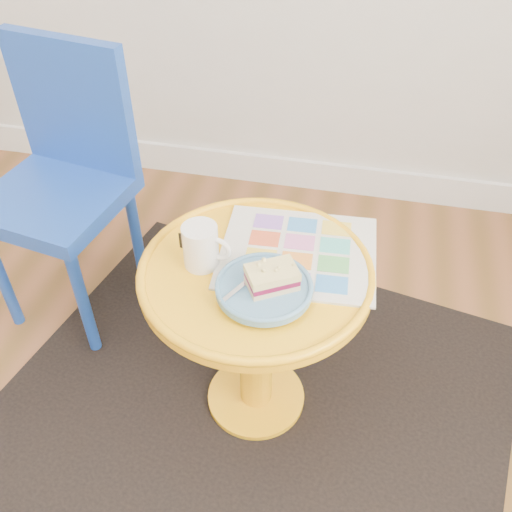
% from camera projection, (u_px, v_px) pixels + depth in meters
% --- Properties ---
extents(rug, '(1.50, 1.34, 0.01)m').
position_uv_depth(rug, '(256.00, 398.00, 1.55)').
color(rug, black).
rests_on(rug, ground).
extents(side_table, '(0.51, 0.51, 0.48)m').
position_uv_depth(side_table, '(256.00, 313.00, 1.32)').
color(side_table, '#FFB015').
rests_on(side_table, ground).
extents(chair, '(0.41, 0.41, 0.80)m').
position_uv_depth(chair, '(64.00, 172.00, 1.56)').
color(chair, '#1A45AE').
rests_on(chair, ground).
extents(newspaper, '(0.36, 0.31, 0.01)m').
position_uv_depth(newspaper, '(298.00, 252.00, 1.27)').
color(newspaper, silver).
rests_on(newspaper, side_table).
extents(mug, '(0.11, 0.08, 0.10)m').
position_uv_depth(mug, '(202.00, 245.00, 1.21)').
color(mug, white).
rests_on(mug, side_table).
extents(plate, '(0.20, 0.20, 0.02)m').
position_uv_depth(plate, '(264.00, 289.00, 1.16)').
color(plate, '#5488B1').
rests_on(plate, newspaper).
extents(cake_slice, '(0.12, 0.11, 0.04)m').
position_uv_depth(cake_slice, '(272.00, 277.00, 1.14)').
color(cake_slice, '#D3BC8C').
rests_on(cake_slice, plate).
extents(fork, '(0.08, 0.13, 0.00)m').
position_uv_depth(fork, '(247.00, 281.00, 1.16)').
color(fork, silver).
rests_on(fork, plate).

